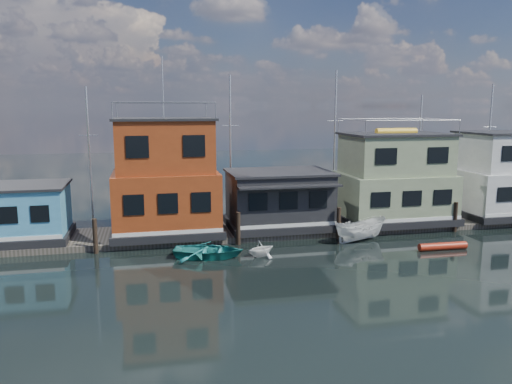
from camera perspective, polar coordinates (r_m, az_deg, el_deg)
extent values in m
plane|color=black|center=(25.81, 10.73, -10.87)|extent=(160.00, 160.00, 0.00)
cube|color=#595147|center=(36.58, 3.36, -4.20)|extent=(48.00, 5.00, 0.40)
cube|color=black|center=(36.12, -25.40, -4.59)|extent=(6.40, 4.90, 0.50)
cube|color=#499AC5|center=(35.76, -25.60, -1.87)|extent=(6.00, 4.50, 3.00)
cube|color=black|center=(35.50, -25.79, 0.63)|extent=(6.30, 4.80, 0.16)
cube|color=black|center=(35.18, -10.12, -4.15)|extent=(7.40, 5.90, 0.50)
cube|color=#913615|center=(34.73, -10.22, -0.75)|extent=(7.00, 5.50, 3.74)
cube|color=#913615|center=(34.27, -10.40, 5.18)|extent=(6.30, 4.95, 3.46)
cube|color=black|center=(34.18, -10.50, 8.20)|extent=(6.65, 5.23, 0.16)
cylinder|color=silver|center=(34.19, -10.61, 11.68)|extent=(0.08, 0.08, 4.00)
cube|color=black|center=(36.34, 2.61, -3.56)|extent=(7.40, 5.40, 0.50)
cube|color=black|center=(35.95, 2.63, -0.53)|extent=(7.00, 5.00, 3.40)
cube|color=black|center=(35.67, 2.65, 2.28)|extent=(7.30, 5.30, 0.16)
cube|color=black|center=(33.09, 3.90, 0.65)|extent=(7.00, 1.20, 0.12)
cube|color=black|center=(39.60, 15.30, -2.79)|extent=(8.40, 5.90, 0.50)
cube|color=gray|center=(39.25, 15.42, -0.21)|extent=(8.00, 5.50, 3.12)
cube|color=gray|center=(38.86, 15.62, 4.15)|extent=(7.20, 4.95, 2.88)
cube|color=black|center=(38.75, 15.73, 6.39)|extent=(7.60, 5.23, 0.16)
cylinder|color=yellow|center=(38.75, 15.74, 6.64)|extent=(3.20, 0.56, 0.56)
cube|color=black|center=(45.08, 26.64, -1.98)|extent=(8.40, 5.90, 0.50)
cube|color=silver|center=(44.78, 26.82, 0.29)|extent=(8.00, 5.50, 3.12)
cube|color=silver|center=(44.44, 27.12, 4.10)|extent=(7.20, 4.95, 2.88)
cylinder|color=#2D2116|center=(32.50, -17.90, -4.82)|extent=(0.28, 0.28, 2.20)
cylinder|color=#2D2116|center=(32.83, -2.04, -4.20)|extent=(0.28, 0.28, 2.20)
cylinder|color=#2D2116|center=(34.74, 9.41, -3.54)|extent=(0.28, 0.28, 2.20)
cylinder|color=#2D2116|center=(38.95, 21.82, -2.68)|extent=(0.28, 0.28, 2.20)
cylinder|color=silver|center=(40.55, -18.48, 3.93)|extent=(0.16, 0.16, 10.50)
cylinder|color=silver|center=(40.43, -18.61, 6.15)|extent=(1.40, 0.06, 0.06)
cylinder|color=silver|center=(40.83, -2.94, 5.16)|extent=(0.16, 0.16, 11.50)
cylinder|color=silver|center=(40.73, -2.96, 7.58)|extent=(1.40, 0.06, 0.06)
cylinder|color=silver|center=(43.22, 8.97, 5.64)|extent=(0.16, 0.16, 12.00)
cylinder|color=silver|center=(43.13, 9.03, 8.03)|extent=(1.40, 0.06, 0.06)
cylinder|color=silver|center=(46.80, 18.13, 4.36)|extent=(0.16, 0.16, 10.00)
cylinder|color=silver|center=(46.69, 18.22, 6.19)|extent=(1.40, 0.06, 0.06)
cylinder|color=silver|center=(50.67, 25.02, 4.87)|extent=(0.16, 0.16, 11.00)
cylinder|color=silver|center=(50.58, 25.16, 6.73)|extent=(1.40, 0.06, 0.06)
cylinder|color=#AF2612|center=(34.03, 20.56, -5.83)|extent=(3.25, 0.53, 0.48)
imported|color=silver|center=(34.48, 11.87, -4.27)|extent=(4.29, 2.43, 1.56)
imported|color=white|center=(30.44, 0.56, -6.47)|extent=(2.45, 2.32, 1.01)
imported|color=teal|center=(30.39, -5.47, -6.69)|extent=(4.85, 4.02, 0.87)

